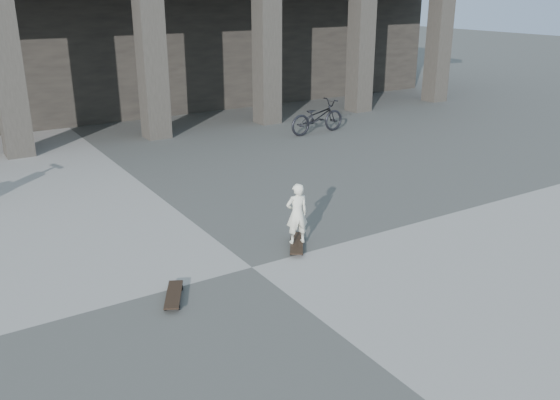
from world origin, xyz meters
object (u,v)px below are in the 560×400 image
skateboard_spare (174,295)px  bicycle (317,117)px  longboard (297,243)px  child (297,213)px

skateboard_spare → bicycle: size_ratio=0.43×
longboard → bicycle: 7.94m
child → bicycle: child is taller
skateboard_spare → child: bearing=-49.4°
bicycle → child: bearing=139.4°
longboard → bicycle: bearing=-3.9°
longboard → skateboard_spare: skateboard_spare is taller
skateboard_spare → bicycle: 9.90m
child → bicycle: size_ratio=0.55×
skateboard_spare → longboard: bearing=-49.4°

